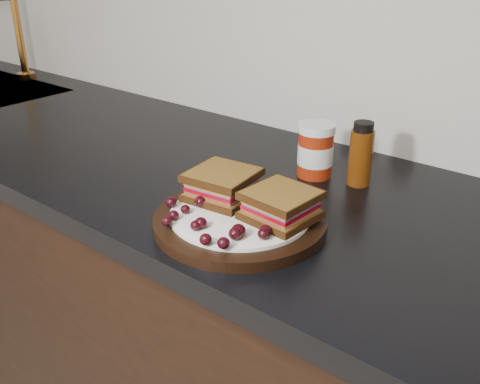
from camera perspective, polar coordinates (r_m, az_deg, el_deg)
The scene contains 32 objects.
base_cabinets at distance 1.31m, azimuth -0.78°, elevation -17.57°, with size 3.96×0.58×0.86m, color black.
countertop at distance 1.05m, azimuth -0.93°, elevation 0.66°, with size 3.98×0.60×0.04m, color black.
faucet at distance 1.93m, azimuth -22.47°, elevation 15.17°, with size 0.06×0.22×0.28m, color #AB6F2A, non-canonical shape.
plate at distance 0.86m, azimuth -0.00°, elevation -3.06°, with size 0.28×0.28×0.02m, color black.
sandwich_left at distance 0.90m, azimuth -1.89°, elevation 0.81°, with size 0.11×0.11×0.05m, color brown, non-canonical shape.
sandwich_right at distance 0.83m, azimuth 4.38°, elevation -1.39°, with size 0.10×0.10×0.05m, color brown, non-canonical shape.
grape_0 at distance 0.88m, azimuth -7.36°, elevation -1.08°, with size 0.02×0.02×0.02m, color black.
grape_1 at distance 0.86m, azimuth -5.86°, elevation -1.85°, with size 0.02×0.02×0.01m, color black.
grape_2 at distance 0.84m, azimuth -7.09°, elevation -2.47°, with size 0.02×0.02×0.02m, color black.
grape_3 at distance 0.82m, azimuth -7.79°, elevation -3.11°, with size 0.02×0.02×0.02m, color black.
grape_4 at distance 0.81m, azimuth -4.20°, elevation -3.31°, with size 0.02×0.02×0.02m, color black.
grape_5 at distance 0.81m, azimuth -4.77°, elevation -3.57°, with size 0.02×0.02×0.02m, color black.
grape_6 at distance 0.77m, azimuth -3.69°, elevation -5.07°, with size 0.02×0.02×0.02m, color black.
grape_7 at distance 0.76m, azimuth -1.77°, elevation -5.47°, with size 0.02×0.02×0.02m, color black.
grape_8 at distance 0.78m, azimuth -0.51°, elevation -4.46°, with size 0.02×0.02×0.02m, color black.
grape_9 at distance 0.78m, azimuth -0.18°, elevation -4.15°, with size 0.02×0.02×0.02m, color black.
grape_10 at distance 0.78m, azimuth 2.52°, elevation -4.47°, with size 0.02×0.02×0.02m, color black.
grape_11 at distance 0.79m, azimuth 2.76°, elevation -4.10°, with size 0.02×0.02×0.02m, color black.
grape_12 at distance 0.80m, azimuth 4.58°, elevation -3.87°, with size 0.02×0.02×0.02m, color black.
grape_13 at distance 0.83m, azimuth 5.49°, elevation -2.75°, with size 0.02×0.02×0.02m, color black.
grape_14 at distance 0.84m, azimuth 5.23°, elevation -2.26°, with size 0.02×0.02×0.01m, color black.
grape_15 at distance 0.86m, azimuth 3.25°, elevation -1.63°, with size 0.02×0.02×0.02m, color black.
grape_16 at distance 0.92m, azimuth -1.33°, elevation 0.37°, with size 0.02×0.02×0.02m, color black.
grape_17 at distance 0.90m, azimuth -1.51°, elevation -0.10°, with size 0.02×0.02×0.02m, color black.
grape_18 at distance 0.92m, azimuth -2.76°, elevation 0.25°, with size 0.02×0.02×0.02m, color black.
grape_19 at distance 0.91m, azimuth -4.38°, elevation -0.03°, with size 0.02×0.02×0.02m, color black.
grape_20 at distance 0.87m, azimuth -4.23°, elevation -1.02°, with size 0.02×0.02×0.02m, color black.
grape_21 at distance 0.90m, azimuth -1.20°, elevation -0.19°, with size 0.01×0.01×0.01m, color black.
grape_22 at distance 0.89m, azimuth -2.48°, elevation -0.42°, with size 0.02×0.02×0.02m, color black.
grape_23 at distance 0.91m, azimuth -4.09°, elevation -0.01°, with size 0.02×0.02×0.02m, color black.
condiment_jar at distance 1.04m, azimuth 8.06°, elevation 4.45°, with size 0.07×0.07×0.11m, color maroon.
oil_bottle at distance 1.02m, azimuth 12.77°, elevation 4.01°, with size 0.04×0.04×0.12m, color #4E2407.
Camera 1 is at (0.61, 0.96, 1.32)m, focal length 40.00 mm.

